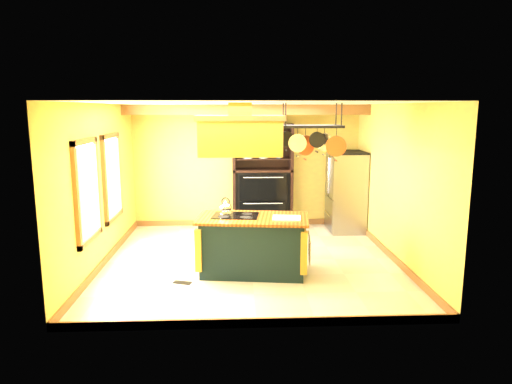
{
  "coord_description": "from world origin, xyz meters",
  "views": [
    {
      "loc": [
        -0.25,
        -7.62,
        2.61
      ],
      "look_at": [
        0.11,
        0.3,
        1.16
      ],
      "focal_mm": 32.0,
      "sensor_mm": 36.0,
      "label": 1
    }
  ],
  "objects": [
    {
      "name": "ceiling",
      "position": [
        0.0,
        0.0,
        2.7
      ],
      "size": [
        5.0,
        5.0,
        0.0
      ],
      "primitive_type": "plane",
      "rotation": [
        3.14,
        0.0,
        0.0
      ],
      "color": "white",
      "rests_on": "wall_back"
    },
    {
      "name": "floor",
      "position": [
        0.0,
        0.0,
        0.0
      ],
      "size": [
        5.0,
        5.0,
        0.0
      ],
      "primitive_type": "plane",
      "color": "beige",
      "rests_on": "ground"
    },
    {
      "name": "wall_back",
      "position": [
        0.0,
        2.5,
        1.35
      ],
      "size": [
        5.0,
        0.02,
        2.7
      ],
      "primitive_type": "cube",
      "color": "gold",
      "rests_on": "floor"
    },
    {
      "name": "window_far",
      "position": [
        -2.47,
        0.6,
        1.4
      ],
      "size": [
        0.06,
        1.06,
        1.56
      ],
      "color": "#97592E",
      "rests_on": "wall_left"
    },
    {
      "name": "wall_right",
      "position": [
        2.5,
        0.0,
        1.35
      ],
      "size": [
        0.02,
        5.0,
        2.7
      ],
      "primitive_type": "cube",
      "color": "gold",
      "rests_on": "floor"
    },
    {
      "name": "wall_left",
      "position": [
        -2.5,
        0.0,
        1.35
      ],
      "size": [
        0.02,
        5.0,
        2.7
      ],
      "primitive_type": "cube",
      "color": "gold",
      "rests_on": "floor"
    },
    {
      "name": "wall_front",
      "position": [
        0.0,
        -2.5,
        1.35
      ],
      "size": [
        5.0,
        0.02,
        2.7
      ],
      "primitive_type": "cube",
      "color": "gold",
      "rests_on": "floor"
    },
    {
      "name": "floor_register",
      "position": [
        -1.08,
        -1.0,
        0.01
      ],
      "size": [
        0.3,
        0.2,
        0.01
      ],
      "primitive_type": "cube",
      "rotation": [
        0.0,
        0.0,
        -0.31
      ],
      "color": "black",
      "rests_on": "floor"
    },
    {
      "name": "kitchen_island",
      "position": [
        0.02,
        -0.58,
        0.47
      ],
      "size": [
        1.85,
        1.18,
        1.11
      ],
      "rotation": [
        0.0,
        0.0,
        -0.13
      ],
      "color": "black",
      "rests_on": "floor"
    },
    {
      "name": "hutch",
      "position": [
        0.34,
        2.25,
        0.89
      ],
      "size": [
        1.3,
        0.59,
        2.3
      ],
      "color": "black",
      "rests_on": "floor"
    },
    {
      "name": "range_hood",
      "position": [
        -0.17,
        -0.58,
        2.23
      ],
      "size": [
        1.34,
        0.76,
        0.8
      ],
      "color": "gold",
      "rests_on": "ceiling"
    },
    {
      "name": "pot_rack",
      "position": [
        0.94,
        -0.58,
        2.22
      ],
      "size": [
        1.03,
        0.47,
        0.81
      ],
      "color": "black",
      "rests_on": "ceiling"
    },
    {
      "name": "refrigerator",
      "position": [
        2.12,
        1.9,
        0.82
      ],
      "size": [
        0.73,
        0.86,
        1.68
      ],
      "color": "gray",
      "rests_on": "floor"
    },
    {
      "name": "ceiling_beam",
      "position": [
        0.0,
        1.7,
        2.59
      ],
      "size": [
        5.0,
        0.15,
        0.2
      ],
      "primitive_type": "cube",
      "color": "#97592E",
      "rests_on": "ceiling"
    },
    {
      "name": "window_near",
      "position": [
        -2.47,
        -0.8,
        1.4
      ],
      "size": [
        0.06,
        1.06,
        1.56
      ],
      "color": "#97592E",
      "rests_on": "wall_left"
    }
  ]
}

